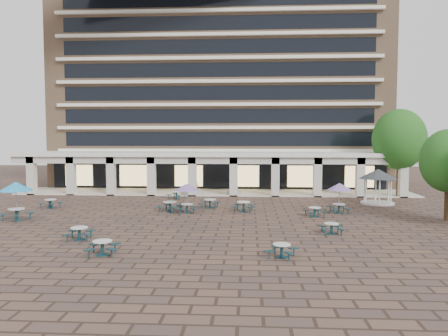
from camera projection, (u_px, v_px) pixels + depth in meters
The scene contains 21 objects.
ground at pixel (199, 218), 32.23m from camera, with size 120.00×120.00×0.00m, color brown.
apartment_building at pixel (221, 86), 56.72m from camera, with size 40.00×15.50×25.20m.
retail_arcade at pixel (215, 165), 46.76m from camera, with size 42.00×6.60×4.40m.
picnic_table_1 at pixel (102, 246), 22.10m from camera, with size 1.84×1.84×0.74m.
picnic_table_2 at pixel (332, 228), 26.94m from camera, with size 1.53×1.53×0.68m.
picnic_table_3 at pixel (282, 249), 21.68m from camera, with size 1.82×1.82×0.68m.
picnic_table_4 at pixel (16, 188), 31.27m from camera, with size 2.40×2.40×2.77m.
picnic_table_5 at pixel (79, 232), 25.41m from camera, with size 1.82×1.82×0.74m.
picnic_table_6 at pixel (187, 188), 34.43m from camera, with size 2.00×2.00×2.31m.
picnic_table_7 at pixel (244, 206), 35.09m from camera, with size 2.00×2.00×0.81m.
picnic_table_8 at pixel (51, 203), 36.95m from camera, with size 1.86×1.86×0.74m.
picnic_table_9 at pixel (170, 206), 34.99m from camera, with size 2.16×2.16×0.83m.
picnic_table_10 at pixel (315, 211), 32.87m from camera, with size 1.85×1.85×0.71m.
picnic_table_11 at pixel (339, 188), 34.29m from camera, with size 2.05×2.05×2.37m.
picnic_table_12 at pixel (176, 194), 42.35m from camera, with size 2.00×2.00×0.75m.
picnic_table_13 at pixel (210, 203), 36.97m from camera, with size 1.80×1.80×0.74m.
gazebo at pixel (378, 178), 39.20m from camera, with size 3.33×3.33×3.10m.
tree_east_a at pixel (448, 161), 31.12m from camera, with size 3.95×3.95×6.58m.
tree_east_c at pixel (399, 140), 43.65m from camera, with size 5.29×5.29×8.82m.
planter_left at pixel (197, 190), 45.14m from camera, with size 1.50×0.82×1.35m.
planter_right at pixel (234, 191), 44.92m from camera, with size 1.50×0.61×1.15m.
Camera 1 is at (3.68, -31.73, 5.96)m, focal length 35.00 mm.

